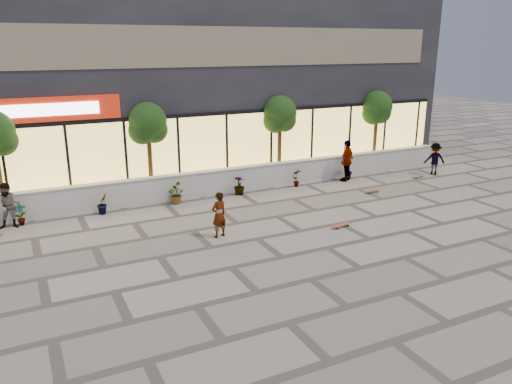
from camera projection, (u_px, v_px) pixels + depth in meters
name	position (u px, v px, depth m)	size (l,w,h in m)	color
ground	(328.00, 248.00, 15.56)	(80.00, 80.00, 0.00)	#A4988E
planter_wall	(236.00, 179.00, 21.43)	(22.00, 0.42, 1.04)	silver
retail_building	(191.00, 82.00, 25.08)	(24.00, 9.17, 8.50)	black
shrub_a	(20.00, 214.00, 17.39)	(0.43, 0.29, 0.81)	#1D3D13
shrub_b	(102.00, 203.00, 18.57)	(0.45, 0.36, 0.81)	#1D3D13
shrub_c	(175.00, 194.00, 19.76)	(0.73, 0.63, 0.81)	#1D3D13
shrub_d	(239.00, 185.00, 20.95)	(0.45, 0.45, 0.81)	#1D3D13
shrub_e	(297.00, 178.00, 22.14)	(0.43, 0.29, 0.81)	#1D3D13
shrub_f	(348.00, 171.00, 23.32)	(0.45, 0.36, 0.81)	#1D3D13
tree_midwest	(148.00, 126.00, 19.84)	(1.60, 1.50, 3.92)	#4F361C
tree_mideast	(280.00, 116.00, 22.39)	(1.60, 1.50, 3.92)	#4F361C
tree_east	(377.00, 109.00, 24.72)	(1.60, 1.50, 3.92)	#4F361C
skater_center	(219.00, 215.00, 16.23)	(0.56, 0.37, 1.53)	white
skater_left	(9.00, 206.00, 17.01)	(0.78, 0.61, 1.61)	#999063
skater_right_near	(347.00, 161.00, 22.90)	(1.12, 0.47, 1.92)	silver
skater_right_far	(435.00, 159.00, 24.11)	(1.00, 0.57, 1.54)	maroon
skateboard_center	(341.00, 225.00, 17.28)	(0.84, 0.33, 0.10)	brown
skateboard_right_near	(372.00, 191.00, 21.30)	(0.71, 0.20, 0.09)	brown
skateboard_right_far	(418.00, 176.00, 23.69)	(0.72, 0.25, 0.08)	#5B5398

